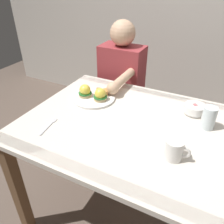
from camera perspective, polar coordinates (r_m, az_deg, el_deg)
name	(u,v)px	position (r m, az deg, el deg)	size (l,w,h in m)	color
ground_plane	(129,210)	(1.76, 4.29, -23.24)	(6.00, 6.00, 0.00)	brown
dining_table	(134,140)	(1.29, 5.42, -6.98)	(1.20, 0.90, 0.74)	silver
eggs_benedict_plate	(93,95)	(1.45, -4.67, 4.15)	(0.27, 0.27, 0.09)	white
fruit_bowl	(194,109)	(1.38, 19.87, 0.77)	(0.12, 0.12, 0.06)	white
coffee_mug	(175,149)	(1.02, 15.34, -8.92)	(0.11, 0.08, 0.09)	white
fork	(49,125)	(1.25, -15.44, -3.26)	(0.04, 0.16, 0.00)	silver
water_glass_near	(209,119)	(1.27, 22.96, -1.53)	(0.07, 0.07, 0.12)	silver
diner_person	(120,84)	(1.87, 2.12, 7.05)	(0.34, 0.54, 1.14)	#33333D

